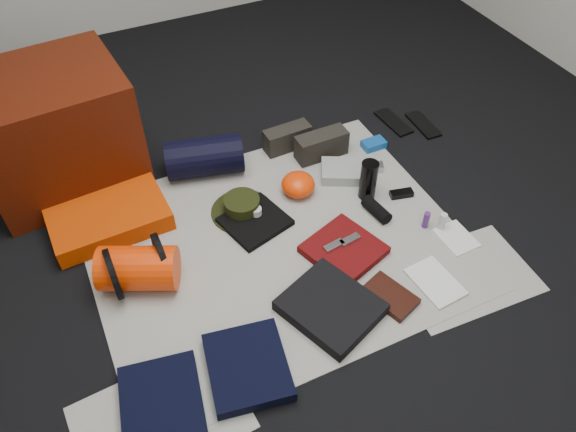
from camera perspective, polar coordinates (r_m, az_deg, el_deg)
name	(u,v)px	position (r m, az deg, el deg)	size (l,w,h in m)	color
floor	(277,247)	(2.53, -1.12, -3.17)	(4.50, 4.50, 0.02)	black
newspaper_mat	(277,245)	(2.52, -1.12, -2.98)	(1.60, 1.30, 0.01)	beige
newspaper_sheet_front_left	(161,418)	(2.13, -12.81, -19.35)	(0.58, 0.40, 0.00)	beige
newspaper_sheet_front_right	(464,276)	(2.52, 17.45, -5.84)	(0.58, 0.40, 0.00)	beige
red_cabinet	(55,131)	(2.88, -22.59, 8.01)	(0.69, 0.57, 0.57)	#471205
sleeping_pad	(106,211)	(2.72, -17.98, 0.46)	(0.52, 0.42, 0.09)	#CE3902
stuff_sack	(138,268)	(2.39, -14.96, -5.15)	(0.19, 0.19, 0.32)	#F03404
sack_strap_left	(113,274)	(2.38, -17.33, -5.68)	(0.22, 0.22, 0.03)	black
sack_strap_right	(161,258)	(2.38, -12.74, -4.18)	(0.22, 0.22, 0.03)	black
navy_duffel	(204,157)	(2.83, -8.48, 5.97)	(0.20, 0.20, 0.38)	black
boonie_brim	(242,211)	(2.66, -4.65, 0.49)	(0.30, 0.30, 0.01)	black
boonie_crown	(242,205)	(2.63, -4.71, 1.12)	(0.17, 0.17, 0.07)	black
hiking_boot_left	(287,138)	(2.97, -0.08, 7.92)	(0.25, 0.09, 0.12)	black
hiking_boot_right	(321,145)	(2.92, 3.41, 7.20)	(0.27, 0.10, 0.14)	black
flip_flop_left	(393,122)	(3.23, 10.67, 9.35)	(0.09, 0.25, 0.01)	black
flip_flop_right	(423,125)	(3.25, 13.57, 9.00)	(0.09, 0.24, 0.01)	black
trousers_navy_a	(161,401)	(2.13, -12.73, -17.90)	(0.28, 0.32, 0.05)	black
trousers_navy_b	(248,367)	(2.14, -4.13, -15.02)	(0.29, 0.33, 0.05)	black
trousers_charcoal	(331,307)	(2.28, 4.35, -9.21)	(0.31, 0.36, 0.06)	black
black_tshirt	(255,221)	(2.60, -3.37, -0.55)	(0.27, 0.25, 0.03)	black
red_shirt	(344,250)	(2.48, 5.69, -3.42)	(0.29, 0.29, 0.04)	#57090A
orange_stuff_sack	(298,185)	(2.71, 1.03, 3.22)	(0.16, 0.16, 0.11)	#F03404
first_aid_pouch	(343,171)	(2.83, 5.65, 4.53)	(0.22, 0.16, 0.05)	gray
water_bottle	(368,180)	(2.69, 8.16, 3.64)	(0.08, 0.08, 0.21)	black
speaker	(376,210)	(2.65, 8.97, 0.65)	(0.06, 0.06, 0.16)	black
compact_camera	(374,167)	(2.89, 8.71, 4.95)	(0.09, 0.06, 0.04)	#A9A9AE
cyan_case	(374,144)	(3.03, 8.69, 7.23)	(0.12, 0.08, 0.04)	#0F4A96
toiletry_purple	(426,220)	(2.63, 13.85, -0.39)	(0.03, 0.03, 0.09)	#4E2373
toiletry_clear	(442,222)	(2.64, 15.40, -0.55)	(0.03, 0.03, 0.09)	silver
paperback_book	(390,296)	(2.36, 10.29, -8.02)	(0.14, 0.21, 0.03)	black
map_booklet	(435,282)	(2.46, 14.73, -6.50)	(0.16, 0.23, 0.01)	silver
map_printout	(456,238)	(2.65, 16.73, -2.13)	(0.14, 0.18, 0.01)	silver
sunglasses	(401,194)	(2.78, 11.44, 2.24)	(0.11, 0.04, 0.03)	black
tape_roll	(256,211)	(2.60, -3.26, 0.49)	(0.05, 0.05, 0.04)	silver
energy_bar_a	(334,246)	(2.46, 4.70, -3.01)	(0.10, 0.04, 0.01)	#A9A9AE
energy_bar_b	(350,240)	(2.49, 6.31, -2.40)	(0.10, 0.04, 0.01)	#A9A9AE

